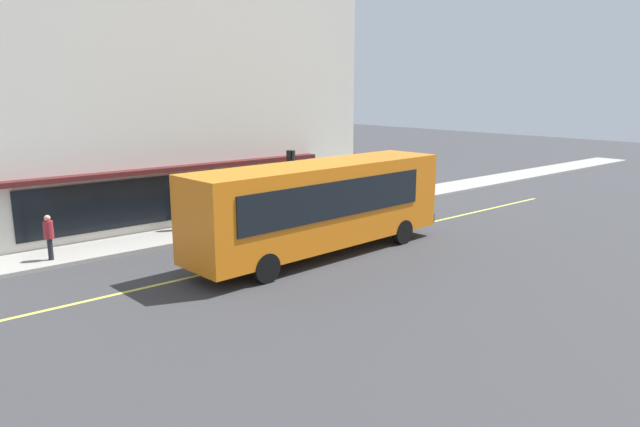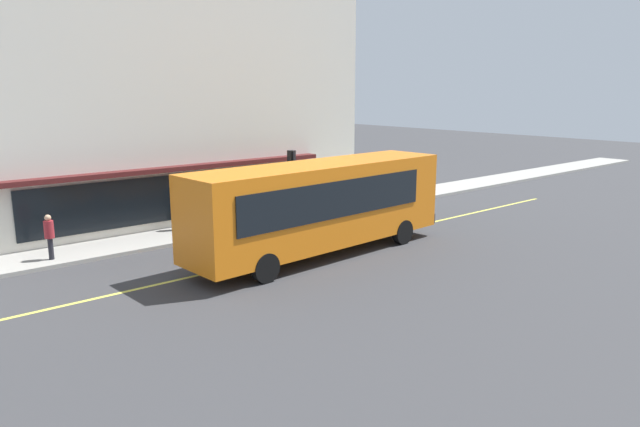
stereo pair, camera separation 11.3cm
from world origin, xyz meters
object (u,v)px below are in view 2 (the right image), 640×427
at_px(traffic_light, 292,168).
at_px(pedestrian_waiting, 49,233).
at_px(pedestrian_by_curb, 181,205).
at_px(bus, 321,203).
at_px(car_yellow, 317,212).

xyz_separation_m(traffic_light, pedestrian_waiting, (-11.00, -0.05, -1.39)).
bearing_deg(pedestrian_by_curb, bus, -69.01).
xyz_separation_m(bus, car_yellow, (2.62, 3.39, -1.24)).
bearing_deg(pedestrian_by_curb, pedestrian_waiting, -169.23).
height_order(bus, pedestrian_by_curb, bus).
bearing_deg(car_yellow, bus, -127.75).
bearing_deg(traffic_light, car_yellow, -94.70).
height_order(traffic_light, pedestrian_by_curb, traffic_light).
xyz_separation_m(bus, pedestrian_by_curb, (-2.49, 6.48, -0.74)).
distance_m(car_yellow, pedestrian_waiting, 11.02).
xyz_separation_m(traffic_light, car_yellow, (-0.17, -2.06, -1.79)).
height_order(car_yellow, pedestrian_waiting, pedestrian_waiting).
distance_m(traffic_light, pedestrian_waiting, 11.09).
bearing_deg(car_yellow, pedestrian_waiting, 169.50).
height_order(bus, car_yellow, bus).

